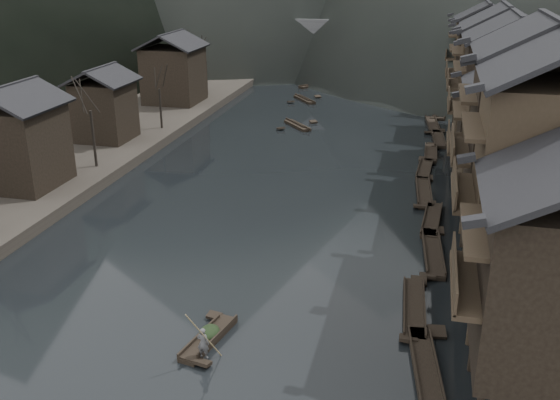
% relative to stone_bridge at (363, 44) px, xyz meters
% --- Properties ---
extents(water, '(300.00, 300.00, 0.00)m').
position_rel_stone_bridge_xyz_m(water, '(0.00, -72.00, -5.11)').
color(water, black).
rests_on(water, ground).
extents(left_bank, '(40.00, 200.00, 1.20)m').
position_rel_stone_bridge_xyz_m(left_bank, '(-35.00, -32.00, -4.51)').
color(left_bank, '#2D2823').
rests_on(left_bank, ground).
extents(stilt_houses, '(9.00, 67.60, 15.71)m').
position_rel_stone_bridge_xyz_m(stilt_houses, '(17.28, -53.09, 3.70)').
color(stilt_houses, black).
rests_on(stilt_houses, ground).
extents(left_houses, '(8.10, 53.20, 8.73)m').
position_rel_stone_bridge_xyz_m(left_houses, '(-20.50, -51.88, 0.55)').
color(left_houses, black).
rests_on(left_houses, left_bank).
extents(bare_trees, '(3.60, 58.66, 7.20)m').
position_rel_stone_bridge_xyz_m(bare_trees, '(-17.00, -54.50, 1.00)').
color(bare_trees, black).
rests_on(bare_trees, left_bank).
extents(moored_sampans, '(2.74, 61.50, 0.47)m').
position_rel_stone_bridge_xyz_m(moored_sampans, '(11.93, -51.32, -4.91)').
color(moored_sampans, black).
rests_on(moored_sampans, water).
extents(midriver_boats, '(7.34, 40.60, 0.45)m').
position_rel_stone_bridge_xyz_m(midriver_boats, '(-4.33, -16.15, -4.91)').
color(midriver_boats, black).
rests_on(midriver_boats, water).
extents(stone_bridge, '(40.00, 6.00, 9.00)m').
position_rel_stone_bridge_xyz_m(stone_bridge, '(0.00, 0.00, 0.00)').
color(stone_bridge, '#4C4C4F').
rests_on(stone_bridge, ground).
extents(hero_sampan, '(1.82, 4.82, 0.43)m').
position_rel_stone_bridge_xyz_m(hero_sampan, '(1.23, -78.26, -4.91)').
color(hero_sampan, black).
rests_on(hero_sampan, water).
extents(cargo_heap, '(1.05, 1.37, 0.63)m').
position_rel_stone_bridge_xyz_m(cargo_heap, '(1.19, -78.05, -4.36)').
color(cargo_heap, black).
rests_on(cargo_heap, hero_sampan).
extents(boatman, '(0.63, 0.43, 1.67)m').
position_rel_stone_bridge_xyz_m(boatman, '(1.55, -79.90, -3.84)').
color(boatman, '#545456').
rests_on(boatman, hero_sampan).
extents(bamboo_pole, '(1.39, 1.76, 3.57)m').
position_rel_stone_bridge_xyz_m(bamboo_pole, '(1.75, -79.90, -1.22)').
color(bamboo_pole, '#8C7A51').
rests_on(bamboo_pole, boatman).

